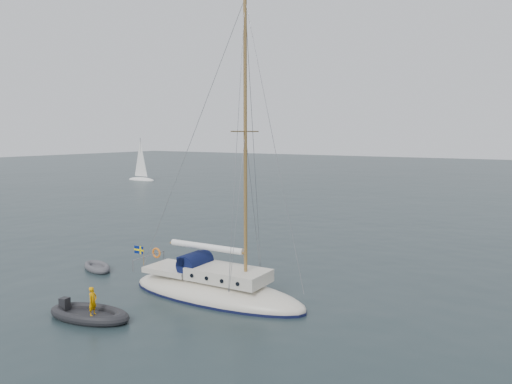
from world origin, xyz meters
The scene contains 5 objects.
ground centered at (0.00, 0.00, 0.00)m, with size 300.00×300.00×0.00m, color black.
sailboat centered at (-0.18, -2.63, 1.13)m, with size 10.51×3.14×14.97m.
dinghy centered at (-9.35, -2.33, 0.17)m, with size 2.77×1.25×0.40m.
rib centered at (-3.25, -7.94, 0.24)m, with size 4.09×1.86×1.50m.
distant_yacht_a centered at (-48.87, 40.75, 3.36)m, with size 5.94×3.17×7.87m.
Camera 1 is at (14.48, -22.12, 8.24)m, focal length 35.00 mm.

